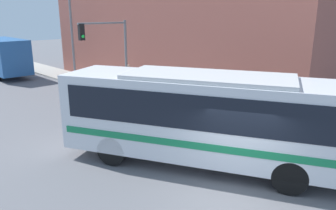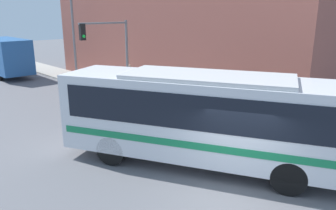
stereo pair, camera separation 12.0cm
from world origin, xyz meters
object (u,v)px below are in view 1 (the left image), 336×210
fire_hydrant (259,127)px  traffic_light_pole (110,45)px  pedestrian_near_corner (129,78)px  city_bus (207,114)px  delivery_truck (1,56)px  street_lamp (68,26)px

fire_hydrant → traffic_light_pole: 10.14m
pedestrian_near_corner → city_bus: bearing=-113.4°
fire_hydrant → traffic_light_pole: bearing=96.2°
delivery_truck → street_lamp: size_ratio=1.17×
traffic_light_pole → pedestrian_near_corner: size_ratio=2.53×
traffic_light_pole → delivery_truck: bearing=98.5°
delivery_truck → fire_hydrant: 23.42m
delivery_truck → street_lamp: bearing=-65.4°
city_bus → traffic_light_pole: (2.68, 9.76, 1.49)m
pedestrian_near_corner → street_lamp: bearing=97.4°
fire_hydrant → traffic_light_pole: size_ratio=0.15×
city_bus → pedestrian_near_corner: bearing=39.8°
city_bus → fire_hydrant: size_ratio=14.32×
delivery_truck → traffic_light_pole: traffic_light_pole is taller
delivery_truck → pedestrian_near_corner: bearing=-73.4°
street_lamp → delivery_truck: bearing=114.6°
city_bus → pedestrian_near_corner: city_bus is taller
traffic_light_pole → street_lamp: street_lamp is taller
city_bus → traffic_light_pole: bearing=47.9°
delivery_truck → traffic_light_pole: (2.02, -13.53, 1.68)m
fire_hydrant → traffic_light_pole: (-1.04, 9.66, 2.92)m
city_bus → delivery_truck: bearing=61.6°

